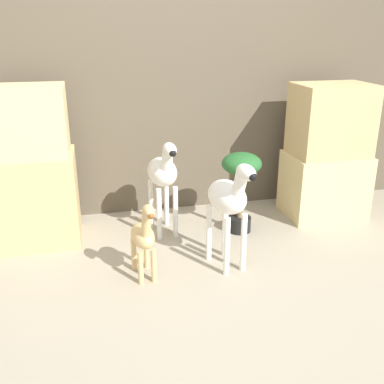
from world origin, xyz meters
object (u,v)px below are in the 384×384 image
Objects in this scene: zebra_right at (229,199)px; zebra_left at (163,174)px; giraffe_figurine at (144,236)px; potted_palm_front at (241,177)px.

zebra_left is at bearing 118.37° from zebra_right.
giraffe_figurine is (-0.54, -0.02, -0.18)m from zebra_right.
zebra_right is 0.57m from giraffe_figurine.
zebra_right is 1.36× the size of giraffe_figurine.
giraffe_figurine is at bearing -177.48° from zebra_right.
zebra_right is at bearing -116.53° from potted_palm_front.
zebra_right is 0.55m from potted_palm_front.
zebra_left is 1.36× the size of giraffe_figurine.
zebra_left is (-0.32, 0.59, 0.00)m from zebra_right.
zebra_left reaches higher than potted_palm_front.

